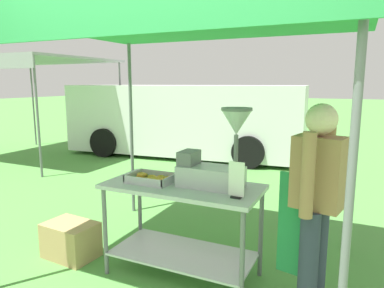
# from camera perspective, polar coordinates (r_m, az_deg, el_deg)

# --- Properties ---
(ground_plane) EXTENTS (70.00, 70.00, 0.00)m
(ground_plane) POSITION_cam_1_polar(r_m,az_deg,el_deg) (7.85, 16.36, -3.45)
(ground_plane) COLOR #519342
(stall_canopy) EXTENTS (2.91, 2.28, 2.29)m
(stall_canopy) POSITION_cam_1_polar(r_m,az_deg,el_deg) (3.15, -0.83, 18.22)
(stall_canopy) COLOR slate
(stall_canopy) RESTS_ON ground
(donut_cart) EXTENTS (1.39, 0.67, 0.86)m
(donut_cart) POSITION_cam_1_polar(r_m,az_deg,el_deg) (3.23, -1.53, -10.70)
(donut_cart) COLOR #B7B7BC
(donut_cart) RESTS_ON ground
(donut_tray) EXTENTS (0.40, 0.30, 0.07)m
(donut_tray) POSITION_cam_1_polar(r_m,az_deg,el_deg) (3.27, -6.61, -5.59)
(donut_tray) COLOR #B7B7BC
(donut_tray) RESTS_ON donut_cart
(donut_fryer) EXTENTS (0.63, 0.28, 0.69)m
(donut_fryer) POSITION_cam_1_polar(r_m,az_deg,el_deg) (3.02, 3.92, -2.52)
(donut_fryer) COLOR #B7B7BC
(donut_fryer) RESTS_ON donut_cart
(menu_sign) EXTENTS (0.13, 0.05, 0.29)m
(menu_sign) POSITION_cam_1_polar(r_m,az_deg,el_deg) (2.78, 7.15, -6.15)
(menu_sign) COLOR black
(menu_sign) RESTS_ON donut_cart
(vendor) EXTENTS (0.47, 0.54, 1.61)m
(vendor) POSITION_cam_1_polar(r_m,az_deg,el_deg) (2.73, 19.26, -8.74)
(vendor) COLOR #2D3347
(vendor) RESTS_ON ground
(supply_crate) EXTENTS (0.54, 0.40, 0.36)m
(supply_crate) POSITION_cam_1_polar(r_m,az_deg,el_deg) (3.91, -18.91, -14.39)
(supply_crate) COLOR tan
(supply_crate) RESTS_ON ground
(van_white) EXTENTS (5.74, 2.47, 1.69)m
(van_white) POSITION_cam_1_polar(r_m,az_deg,el_deg) (8.68, -0.88, 4.07)
(van_white) COLOR white
(van_white) RESTS_ON ground
(neighbour_tent) EXTENTS (3.21, 2.72, 2.28)m
(neighbour_tent) POSITION_cam_1_polar(r_m,az_deg,el_deg) (8.99, -24.68, 11.90)
(neighbour_tent) COLOR slate
(neighbour_tent) RESTS_ON ground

